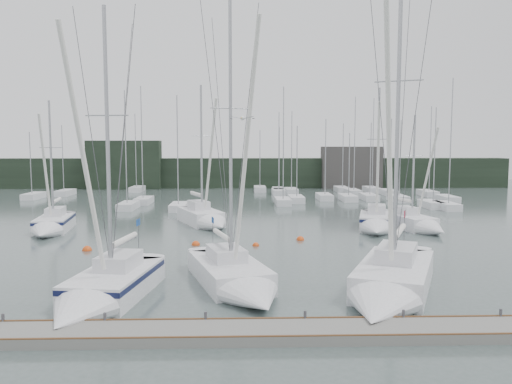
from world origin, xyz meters
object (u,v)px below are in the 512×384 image
buoy_c (87,250)px  sailboat_mid_e (419,224)px  sailboat_near_left (100,293)px  buoy_b (300,240)px  sailboat_mid_a (51,226)px  sailboat_near_right (388,288)px  buoy_a (196,245)px  sailboat_mid_b (207,219)px  sailboat_mid_d (376,224)px  buoy_d (256,246)px  sailboat_near_center (240,283)px

buoy_c → sailboat_mid_e: bearing=15.4°
sailboat_near_left → buoy_b: size_ratio=24.11×
sailboat_near_left → sailboat_mid_a: size_ratio=1.24×
sailboat_near_right → buoy_a: (-10.30, 13.46, -0.63)m
sailboat_mid_b → sailboat_mid_a: bearing=170.7°
sailboat_mid_a → sailboat_mid_b: 13.11m
sailboat_mid_d → sailboat_near_right: bearing=-88.5°
buoy_c → buoy_d: size_ratio=1.32×
sailboat_near_left → sailboat_near_center: 6.63m
sailboat_near_left → buoy_d: size_ratio=29.43×
sailboat_mid_e → buoy_c: bearing=-178.1°
buoy_a → buoy_d: (4.41, -0.44, 0.00)m
sailboat_near_right → buoy_c: (-17.71, 11.76, -0.63)m
sailboat_mid_b → sailboat_near_center: bearing=-104.4°
sailboat_near_left → buoy_a: (3.07, 13.87, -0.62)m
sailboat_near_center → buoy_b: sailboat_near_center is taller
buoy_c → buoy_d: bearing=6.1°
sailboat_mid_a → buoy_d: size_ratio=23.64×
buoy_d → sailboat_mid_a: bearing=161.2°
sailboat_mid_a → buoy_b: sailboat_mid_a is taller
buoy_a → buoy_d: 4.43m
buoy_b → buoy_c: (-15.32, -3.36, 0.00)m
sailboat_near_right → buoy_d: size_ratio=35.32×
buoy_a → buoy_b: buoy_a is taller
sailboat_mid_a → sailboat_mid_d: (27.41, 0.18, 0.04)m
sailboat_mid_e → buoy_d: size_ratio=21.31×
sailboat_near_left → sailboat_mid_a: (-9.45, 19.20, -0.01)m
sailboat_near_center → sailboat_mid_e: sailboat_near_center is taller
sailboat_mid_a → sailboat_mid_b: bearing=5.2°
sailboat_mid_a → buoy_c: (5.11, -7.03, -0.60)m
sailboat_near_center → sailboat_mid_a: size_ratio=1.32×
sailboat_near_left → buoy_d: (7.48, 13.43, -0.62)m
sailboat_mid_a → buoy_c: 8.71m
sailboat_mid_a → buoy_a: (12.52, -5.33, -0.60)m
buoy_a → sailboat_mid_a: bearing=156.9°
sailboat_mid_a → buoy_d: bearing=-27.3°
buoy_b → buoy_c: bearing=-167.6°
sailboat_near_center → buoy_a: sailboat_near_center is taller
buoy_a → buoy_b: 8.09m
sailboat_near_right → buoy_c: 21.27m
buoy_c → sailboat_near_right: bearing=-33.6°
sailboat_near_right → sailboat_mid_d: sailboat_near_right is taller
sailboat_near_left → sailboat_mid_a: 21.40m
sailboat_near_right → sailboat_mid_a: (-22.82, 18.79, -0.03)m
sailboat_near_right → sailboat_mid_e: 20.63m
buoy_d → sailboat_mid_d: bearing=29.6°
sailboat_near_left → sailboat_near_center: bearing=24.4°
sailboat_near_right → sailboat_mid_a: sailboat_near_right is taller
sailboat_near_left → sailboat_near_center: (6.37, 1.82, -0.08)m
buoy_b → buoy_d: (-3.50, -2.10, 0.00)m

